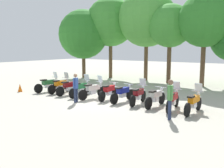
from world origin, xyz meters
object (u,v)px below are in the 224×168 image
(motorcycle_8, at_px, (156,97))
(motorcycle_4, at_px, (93,90))
(motorcycle_3, at_px, (81,88))
(traffic_cone, at_px, (20,88))
(motorcycle_2, at_px, (70,87))
(person_0, at_px, (170,96))
(tree_3, at_px, (170,26))
(tree_2, at_px, (147,18))
(tree_4, at_px, (205,21))
(motorcycle_9, at_px, (173,100))
(motorcycle_0, at_px, (48,84))
(motorcycle_7, at_px, (138,95))
(motorcycle_5, at_px, (109,91))
(motorcycle_10, at_px, (194,102))
(tree_1, at_px, (111,22))
(motorcycle_6, at_px, (123,93))
(tree_0, at_px, (83,34))
(person_1, at_px, (76,86))
(motorcycle_1, at_px, (60,85))

(motorcycle_8, bearing_deg, motorcycle_4, 94.00)
(motorcycle_3, relative_size, traffic_cone, 3.99)
(motorcycle_8, bearing_deg, motorcycle_2, 92.26)
(person_0, distance_m, tree_3, 12.07)
(tree_2, xyz_separation_m, tree_4, (5.49, -1.01, -0.60))
(motorcycle_9, xyz_separation_m, person_0, (0.49, -1.69, 0.51))
(motorcycle_0, distance_m, motorcycle_7, 7.14)
(motorcycle_5, xyz_separation_m, motorcycle_8, (3.07, -0.11, 0.00))
(motorcycle_10, xyz_separation_m, tree_4, (-1.91, 8.82, 4.63))
(person_0, bearing_deg, tree_1, 126.92)
(motorcycle_6, relative_size, tree_3, 0.33)
(tree_4, bearing_deg, motorcycle_9, -84.26)
(motorcycle_10, relative_size, traffic_cone, 3.99)
(tree_0, bearing_deg, motorcycle_9, -32.50)
(tree_1, bearing_deg, motorcycle_8, -45.27)
(motorcycle_3, bearing_deg, person_0, -108.36)
(motorcycle_3, distance_m, person_1, 1.85)
(motorcycle_4, height_order, tree_1, tree_1)
(motorcycle_6, xyz_separation_m, motorcycle_10, (4.09, -0.25, 0.01))
(motorcycle_5, distance_m, motorcycle_6, 1.03)
(motorcycle_2, xyz_separation_m, motorcycle_6, (4.09, 0.03, 0.00))
(motorcycle_10, distance_m, tree_0, 16.25)
(tree_3, bearing_deg, tree_2, 161.99)
(motorcycle_0, distance_m, tree_1, 10.67)
(motorcycle_3, bearing_deg, tree_3, -18.01)
(motorcycle_10, xyz_separation_m, tree_2, (-7.40, 9.83, 5.23))
(motorcycle_4, xyz_separation_m, motorcycle_8, (4.08, 0.14, -0.01))
(motorcycle_8, xyz_separation_m, tree_1, (-9.23, 9.31, 5.09))
(motorcycle_10, xyz_separation_m, tree_1, (-11.27, 9.56, 5.08))
(motorcycle_3, relative_size, motorcycle_7, 1.00)
(motorcycle_1, relative_size, person_0, 1.26)
(motorcycle_4, xyz_separation_m, tree_1, (-5.14, 9.46, 5.08))
(tree_2, distance_m, tree_4, 5.62)
(motorcycle_0, relative_size, motorcycle_8, 1.00)
(person_0, relative_size, tree_0, 0.25)
(motorcycle_4, bearing_deg, motorcycle_5, -67.68)
(tree_1, bearing_deg, motorcycle_6, -52.35)
(motorcycle_7, xyz_separation_m, tree_0, (-10.51, 7.80, 3.88))
(motorcycle_8, bearing_deg, tree_4, 1.07)
(motorcycle_9, distance_m, tree_4, 9.96)
(tree_0, xyz_separation_m, tree_3, (8.79, 0.94, 0.48))
(motorcycle_10, relative_size, tree_3, 0.33)
(motorcycle_2, distance_m, motorcycle_4, 2.05)
(motorcycle_0, bearing_deg, tree_3, -25.27)
(motorcycle_9, bearing_deg, motorcycle_0, 82.56)
(motorcycle_7, bearing_deg, traffic_cone, 91.29)
(motorcycle_2, bearing_deg, motorcycle_6, -84.96)
(motorcycle_7, bearing_deg, tree_3, 4.73)
(motorcycle_6, height_order, tree_1, tree_1)
(person_0, bearing_deg, tree_3, 104.93)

